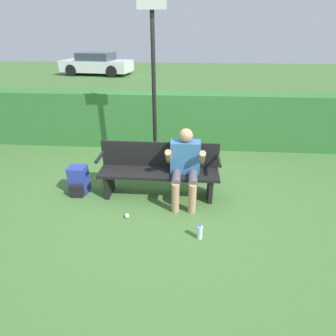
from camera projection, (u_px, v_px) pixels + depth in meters
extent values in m
plane|color=#426B33|center=(159.00, 195.00, 4.19)|extent=(40.00, 40.00, 0.00)
cube|color=#337033|center=(169.00, 120.00, 5.79)|extent=(12.00, 0.54, 1.18)
cube|color=black|center=(159.00, 173.00, 4.00)|extent=(1.83, 0.42, 0.05)
cube|color=black|center=(160.00, 154.00, 4.07)|extent=(1.83, 0.04, 0.40)
cube|color=black|center=(109.00, 183.00, 4.15)|extent=(0.06, 0.38, 0.38)
cube|color=black|center=(210.00, 187.00, 4.05)|extent=(0.06, 0.38, 0.38)
cylinder|color=black|center=(100.00, 157.00, 3.95)|extent=(0.05, 0.38, 0.05)
cylinder|color=black|center=(219.00, 161.00, 3.83)|extent=(0.05, 0.38, 0.05)
cube|color=#336699|center=(185.00, 157.00, 3.89)|extent=(0.43, 0.22, 0.49)
sphere|color=tan|center=(186.00, 135.00, 3.73)|extent=(0.20, 0.20, 0.20)
cylinder|color=#4C4C51|center=(176.00, 176.00, 3.80)|extent=(0.13, 0.44, 0.13)
cylinder|color=#4C4C51|center=(193.00, 177.00, 3.79)|extent=(0.13, 0.44, 0.13)
cylinder|color=tan|center=(175.00, 198.00, 3.71)|extent=(0.11, 0.11, 0.46)
cylinder|color=tan|center=(192.00, 199.00, 3.70)|extent=(0.11, 0.11, 0.46)
cylinder|color=tan|center=(169.00, 157.00, 3.78)|extent=(0.09, 0.31, 0.31)
cylinder|color=tan|center=(202.00, 158.00, 3.74)|extent=(0.09, 0.31, 0.31)
cube|color=#283893|center=(79.00, 180.00, 4.18)|extent=(0.27, 0.23, 0.45)
cube|color=black|center=(76.00, 191.00, 4.10)|extent=(0.20, 0.08, 0.20)
cylinder|color=silver|center=(200.00, 232.00, 3.28)|extent=(0.07, 0.07, 0.19)
cylinder|color=#2D66B2|center=(200.00, 226.00, 3.23)|extent=(0.04, 0.04, 0.02)
cylinder|color=black|center=(154.00, 88.00, 4.40)|extent=(0.07, 0.07, 2.95)
cube|color=silver|center=(97.00, 66.00, 15.64)|extent=(4.22, 2.24, 0.62)
cube|color=#333D4C|center=(96.00, 56.00, 15.40)|extent=(2.11, 1.77, 0.42)
cylinder|color=black|center=(122.00, 68.00, 16.24)|extent=(0.65, 0.26, 0.64)
cylinder|color=black|center=(112.00, 71.00, 14.78)|extent=(0.65, 0.26, 0.64)
cylinder|color=black|center=(85.00, 67.00, 16.67)|extent=(0.65, 0.26, 0.64)
cylinder|color=black|center=(71.00, 70.00, 15.22)|extent=(0.65, 0.26, 0.64)
sphere|color=silver|center=(127.00, 216.00, 3.67)|extent=(0.06, 0.06, 0.06)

